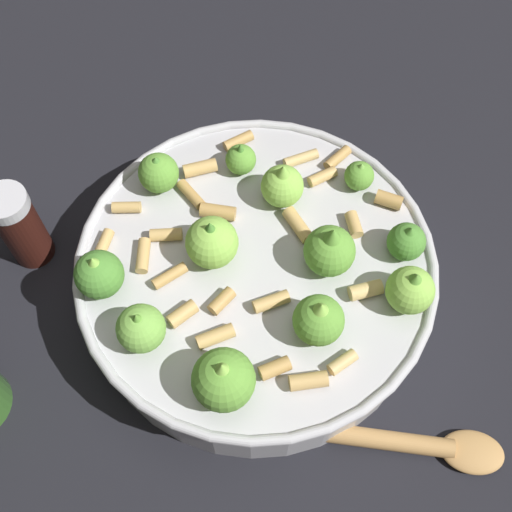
# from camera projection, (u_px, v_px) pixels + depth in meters

# --- Properties ---
(ground_plane) EXTENTS (2.40, 2.40, 0.00)m
(ground_plane) POSITION_uv_depth(u_px,v_px,m) (256.00, 293.00, 0.60)
(ground_plane) COLOR black
(cooking_pan) EXTENTS (0.31, 0.31, 0.12)m
(cooking_pan) POSITION_uv_depth(u_px,v_px,m) (256.00, 275.00, 0.56)
(cooking_pan) COLOR #B7B7BC
(cooking_pan) RESTS_ON ground
(pepper_shaker) EXTENTS (0.04, 0.04, 0.09)m
(pepper_shaker) POSITION_uv_depth(u_px,v_px,m) (20.00, 227.00, 0.58)
(pepper_shaker) COLOR #33140F
(pepper_shaker) RESTS_ON ground
(wooden_spoon) EXTENTS (0.20, 0.12, 0.02)m
(wooden_spoon) POSITION_uv_depth(u_px,v_px,m) (393.00, 441.00, 0.52)
(wooden_spoon) COLOR #B2844C
(wooden_spoon) RESTS_ON ground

